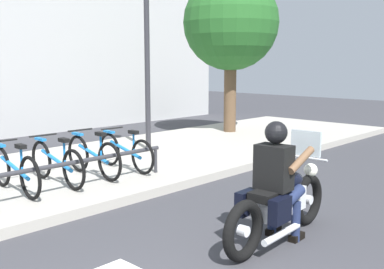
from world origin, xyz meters
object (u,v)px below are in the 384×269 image
at_px(rider, 277,173).
at_px(bicycle_6, 93,156).
at_px(bicycle_5, 57,163).
at_px(tree_near_rack, 231,24).
at_px(bicycle_7, 125,151).
at_px(bicycle_4, 15,170).
at_px(street_lamp, 147,49).
at_px(bike_rack, 8,176).
at_px(motorcycle, 280,203).

height_order(rider, bicycle_6, rider).
distance_m(bicycle_5, tree_near_rack, 7.24).
height_order(rider, bicycle_7, rider).
bearing_deg(tree_near_rack, bicycle_6, -164.12).
xyz_separation_m(bicycle_4, bicycle_5, (0.70, 0.00, 0.00)).
xyz_separation_m(bicycle_5, street_lamp, (3.06, 1.25, 1.92)).
bearing_deg(rider, bike_rack, 118.55).
height_order(bicycle_7, tree_near_rack, tree_near_rack).
bearing_deg(bicycle_6, street_lamp, 28.00).
xyz_separation_m(bicycle_7, tree_near_rack, (5.11, 1.65, 2.70)).
xyz_separation_m(bicycle_5, bicycle_6, (0.70, -0.00, 0.01)).
bearing_deg(rider, bicycle_4, 110.30).
relative_size(bicycle_5, bicycle_7, 1.04).
bearing_deg(bicycle_4, motorcycle, -68.68).
xyz_separation_m(rider, bicycle_4, (-1.39, 3.75, -0.34)).
height_order(rider, tree_near_rack, tree_near_rack).
height_order(bicycle_4, tree_near_rack, tree_near_rack).
height_order(bicycle_4, bike_rack, bicycle_4).
relative_size(motorcycle, bicycle_6, 1.32).
distance_m(rider, bicycle_5, 3.82).
bearing_deg(bike_rack, motorcycle, -60.40).
height_order(motorcycle, bike_rack, motorcycle).
bearing_deg(bicycle_7, bike_rack, -167.31).
relative_size(bicycle_5, bike_rack, 0.31).
bearing_deg(street_lamp, bike_rack, -156.30).
xyz_separation_m(motorcycle, bicycle_6, (-0.06, 3.75, 0.05)).
bearing_deg(bicycle_4, bicycle_7, 0.01).
height_order(rider, street_lamp, street_lamp).
bearing_deg(bicycle_6, bicycle_7, 0.07).
xyz_separation_m(motorcycle, street_lamp, (2.30, 5.00, 1.96)).
relative_size(bicycle_4, bicycle_7, 1.01).
distance_m(bike_rack, street_lamp, 4.86).
relative_size(bike_rack, street_lamp, 1.39).
xyz_separation_m(bicycle_4, bicycle_7, (2.11, 0.00, -0.01)).
bearing_deg(motorcycle, bike_rack, 119.60).
relative_size(rider, bike_rack, 0.26).
bearing_deg(tree_near_rack, bicycle_5, -165.76).
distance_m(motorcycle, bicycle_7, 3.80).
distance_m(bicycle_4, tree_near_rack, 7.88).
relative_size(motorcycle, bicycle_7, 1.32).
xyz_separation_m(motorcycle, rider, (-0.08, -0.00, 0.37)).
xyz_separation_m(bicycle_6, bicycle_7, (0.70, 0.00, -0.02)).
bearing_deg(motorcycle, bicycle_6, 90.86).
bearing_deg(motorcycle, street_lamp, 65.28).
relative_size(motorcycle, tree_near_rack, 0.48).
xyz_separation_m(bicycle_7, bike_rack, (-2.46, -0.55, 0.08)).
bearing_deg(bicycle_7, bicycle_5, -179.99).
bearing_deg(bike_rack, rider, -61.45).
distance_m(motorcycle, tree_near_rack, 8.35).
relative_size(motorcycle, rider, 1.49).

